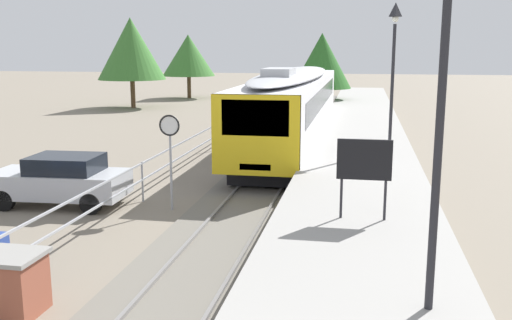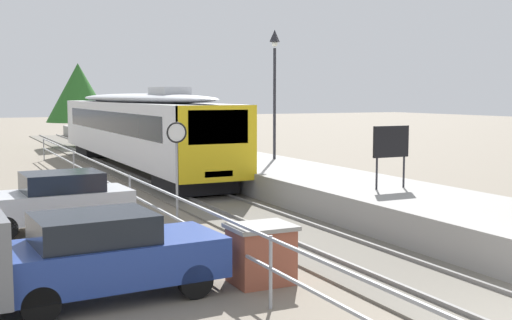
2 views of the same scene
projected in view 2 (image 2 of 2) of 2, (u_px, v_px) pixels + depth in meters
ground_plane at (77, 177)px, 27.88m from camera, size 160.00×160.00×0.00m
track_rails at (144, 173)px, 29.18m from camera, size 3.20×60.00×0.14m
commuter_train at (136, 125)px, 30.04m from camera, size 2.82×20.30×3.74m
station_platform at (211, 161)px, 30.55m from camera, size 3.90×60.00×0.90m
platform_lamp_mid_platform at (275, 70)px, 26.50m from camera, size 0.34×0.34×5.35m
platform_notice_board at (391, 144)px, 18.25m from camera, size 1.20×0.08×1.80m
speed_limit_sign at (177, 146)px, 18.42m from camera, size 0.61×0.10×2.81m
brick_utility_cabinet at (261, 254)px, 12.16m from camera, size 1.21×0.99×1.13m
carpark_fence at (130, 187)px, 18.71m from camera, size 0.06×36.06×1.25m
parked_hatchback_blue at (105, 254)px, 11.23m from camera, size 4.10×1.99×1.53m
parked_hatchback_silver at (55, 200)px, 16.98m from camera, size 4.08×1.95×1.53m
tree_distant_left at (78, 93)px, 43.75m from camera, size 4.37×4.37×5.73m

